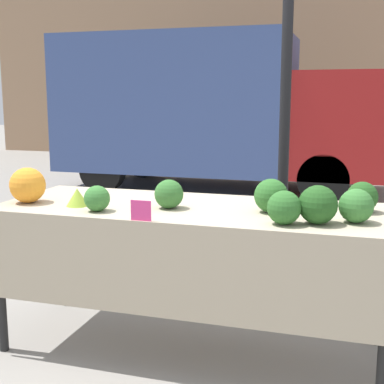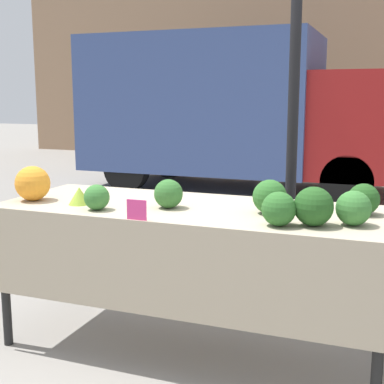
% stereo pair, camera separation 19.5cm
% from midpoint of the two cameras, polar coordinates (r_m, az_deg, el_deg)
% --- Properties ---
extents(ground_plane, '(40.00, 40.00, 0.00)m').
position_cam_midpoint_polar(ground_plane, '(3.16, 1.84, -16.19)').
color(ground_plane, gray).
extents(building_facade, '(16.00, 0.60, 6.66)m').
position_cam_midpoint_polar(building_facade, '(12.51, 17.33, 18.60)').
color(building_facade, '#9E7A5B').
rests_on(building_facade, ground_plane).
extents(tent_pole, '(0.07, 0.07, 2.43)m').
position_cam_midpoint_polar(tent_pole, '(3.54, 12.25, 6.88)').
color(tent_pole, black).
rests_on(tent_pole, ground_plane).
extents(parked_truck, '(4.76, 1.98, 2.29)m').
position_cam_midpoint_polar(parked_truck, '(8.17, 5.34, 8.82)').
color(parked_truck, '#384C84').
rests_on(parked_truck, ground_plane).
extents(market_table, '(2.11, 0.81, 0.81)m').
position_cam_midpoint_polar(market_table, '(2.85, 1.50, -3.76)').
color(market_table, tan).
rests_on(market_table, ground_plane).
extents(orange_cauliflower, '(0.20, 0.20, 0.20)m').
position_cam_midpoint_polar(orange_cauliflower, '(3.15, -14.96, 0.88)').
color(orange_cauliflower, orange).
rests_on(orange_cauliflower, market_table).
extents(romanesco_head, '(0.12, 0.12, 0.10)m').
position_cam_midpoint_polar(romanesco_head, '(2.99, -10.10, -0.41)').
color(romanesco_head, '#93B238').
rests_on(romanesco_head, market_table).
extents(broccoli_head_0, '(0.17, 0.17, 0.17)m').
position_cam_midpoint_polar(broccoli_head_0, '(2.75, 10.31, -0.51)').
color(broccoli_head_0, '#2D6628').
rests_on(broccoli_head_0, market_table).
extents(broccoli_head_1, '(0.16, 0.16, 0.16)m').
position_cam_midpoint_polar(broccoli_head_1, '(2.84, -0.57, -0.20)').
color(broccoli_head_1, '#336B2D').
rests_on(broccoli_head_1, market_table).
extents(broccoli_head_2, '(0.14, 0.14, 0.14)m').
position_cam_midpoint_polar(broccoli_head_2, '(2.82, -8.19, -0.57)').
color(broccoli_head_2, '#387533').
rests_on(broccoli_head_2, market_table).
extents(broccoli_head_3, '(0.16, 0.16, 0.16)m').
position_cam_midpoint_polar(broccoli_head_3, '(2.49, 11.47, -1.80)').
color(broccoli_head_3, '#2D6628').
rests_on(broccoli_head_3, market_table).
extents(broccoli_head_4, '(0.18, 0.18, 0.18)m').
position_cam_midpoint_polar(broccoli_head_4, '(2.53, 15.01, -1.52)').
color(broccoli_head_4, '#23511E').
rests_on(broccoli_head_4, market_table).
extents(broccoli_head_5, '(0.16, 0.16, 0.16)m').
position_cam_midpoint_polar(broccoli_head_5, '(2.84, 19.72, -0.74)').
color(broccoli_head_5, '#23511E').
rests_on(broccoli_head_5, market_table).
extents(broccoli_head_6, '(0.16, 0.16, 0.16)m').
position_cam_midpoint_polar(broccoli_head_6, '(2.59, 18.93, -1.66)').
color(broccoli_head_6, '#387533').
rests_on(broccoli_head_6, market_table).
extents(price_sign, '(0.10, 0.01, 0.10)m').
position_cam_midpoint_polar(price_sign, '(2.58, -3.78, -1.93)').
color(price_sign, '#E53D84').
rests_on(price_sign, market_table).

